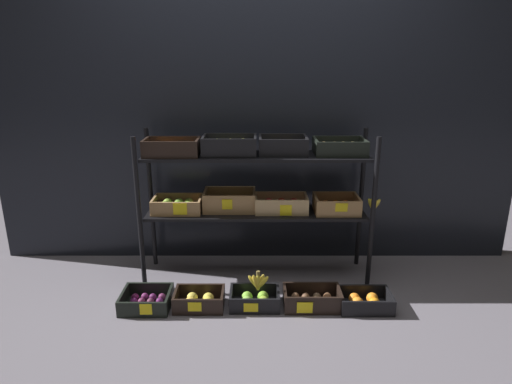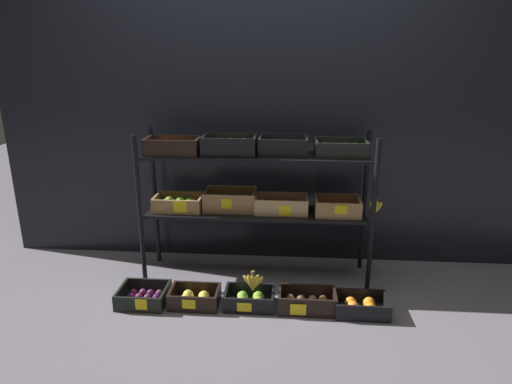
% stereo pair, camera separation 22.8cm
% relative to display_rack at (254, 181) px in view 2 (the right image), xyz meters
% --- Properties ---
extents(ground_plane, '(10.00, 10.00, 0.00)m').
position_rel_display_rack_xyz_m(ground_plane, '(0.02, -0.01, -0.71)').
color(ground_plane, slate).
extents(storefront_wall, '(3.95, 0.12, 2.13)m').
position_rel_display_rack_xyz_m(storefront_wall, '(0.02, 0.37, 0.36)').
color(storefront_wall, black).
rests_on(storefront_wall, ground_plane).
extents(display_rack, '(1.67, 0.38, 1.05)m').
position_rel_display_rack_xyz_m(display_rack, '(0.00, 0.00, 0.00)').
color(display_rack, black).
rests_on(display_rack, ground_plane).
extents(crate_ground_plum, '(0.31, 0.26, 0.10)m').
position_rel_display_rack_xyz_m(crate_ground_plum, '(-0.68, -0.45, -0.67)').
color(crate_ground_plum, black).
rests_on(crate_ground_plum, ground_plane).
extents(crate_ground_apple_gold, '(0.32, 0.21, 0.11)m').
position_rel_display_rack_xyz_m(crate_ground_apple_gold, '(-0.34, -0.45, -0.66)').
color(crate_ground_apple_gold, black).
rests_on(crate_ground_apple_gold, ground_plane).
extents(crate_ground_apple_green, '(0.32, 0.22, 0.11)m').
position_rel_display_rack_xyz_m(crate_ground_apple_green, '(0.01, -0.43, -0.66)').
color(crate_ground_apple_green, black).
rests_on(crate_ground_apple_green, ground_plane).
extents(crate_ground_kiwi, '(0.36, 0.21, 0.12)m').
position_rel_display_rack_xyz_m(crate_ground_kiwi, '(0.37, -0.44, -0.66)').
color(crate_ground_kiwi, black).
rests_on(crate_ground_kiwi, ground_plane).
extents(crate_ground_orange, '(0.33, 0.22, 0.11)m').
position_rel_display_rack_xyz_m(crate_ground_orange, '(0.71, -0.46, -0.66)').
color(crate_ground_orange, black).
rests_on(crate_ground_orange, ground_plane).
extents(banana_bunch_loose, '(0.15, 0.04, 0.14)m').
position_rel_display_rack_xyz_m(banana_bunch_loose, '(0.03, -0.43, -0.54)').
color(banana_bunch_loose, brown).
rests_on(banana_bunch_loose, crate_ground_apple_green).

